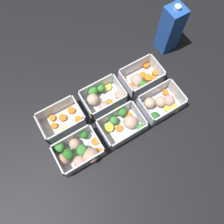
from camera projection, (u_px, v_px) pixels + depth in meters
ground_plane at (112, 114)px, 0.79m from camera, size 4.00×4.00×0.00m
container_near_left at (78, 152)px, 0.72m from camera, size 0.16×0.12×0.06m
container_near_center at (124, 123)px, 0.75m from camera, size 0.15×0.12×0.06m
container_near_right at (160, 104)px, 0.78m from camera, size 0.15×0.11×0.06m
container_far_left at (63, 121)px, 0.76m from camera, size 0.15×0.11×0.06m
container_far_center at (103, 98)px, 0.79m from camera, size 0.17×0.13×0.06m
container_far_right at (140, 80)px, 0.82m from camera, size 0.15×0.12×0.06m
juice_carton at (170, 29)px, 0.82m from camera, size 0.07×0.07×0.20m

